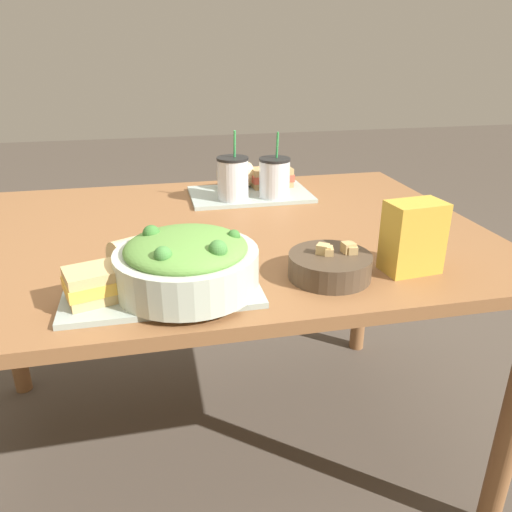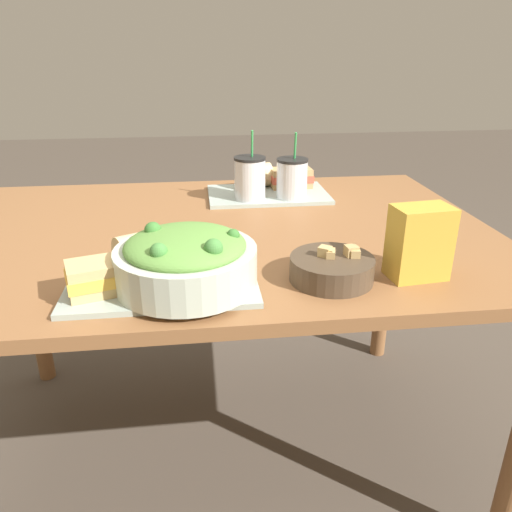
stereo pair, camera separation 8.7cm
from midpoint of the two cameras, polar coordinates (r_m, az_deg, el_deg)
ground_plane at (r=1.77m, az=-1.98°, el=-20.70°), size 12.00×12.00×0.00m
dining_table at (r=1.39m, az=-2.36°, el=-0.20°), size 1.49×1.03×0.76m
tray_near at (r=1.05m, az=-8.27°, el=-3.14°), size 0.39×0.25×0.01m
tray_far at (r=1.66m, az=2.88°, el=7.03°), size 0.39×0.25×0.01m
salad_bowl at (r=1.00m, az=-5.57°, el=-0.39°), size 0.29×0.29×0.12m
soup_bowl at (r=1.07m, az=10.97°, el=-1.35°), size 0.18×0.18×0.07m
sandwich_near at (r=1.01m, az=-14.77°, el=-2.31°), size 0.16×0.12×0.06m
baguette_near at (r=1.10m, az=-10.30°, el=0.72°), size 0.14×0.13×0.08m
sandwich_far at (r=1.72m, az=5.48°, el=8.86°), size 0.15×0.09×0.06m
baguette_far at (r=1.71m, az=1.43°, el=9.19°), size 0.12×0.10×0.08m
drink_cup_dark at (r=1.57m, az=0.89°, el=8.72°), size 0.10×0.10×0.21m
drink_cup_red at (r=1.59m, az=5.70°, el=8.68°), size 0.10×0.10×0.21m
chip_bag at (r=1.12m, az=20.31°, el=1.41°), size 0.13×0.09×0.16m
napkin_folded at (r=1.34m, az=-6.19°, el=2.71°), size 0.15×0.13×0.00m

